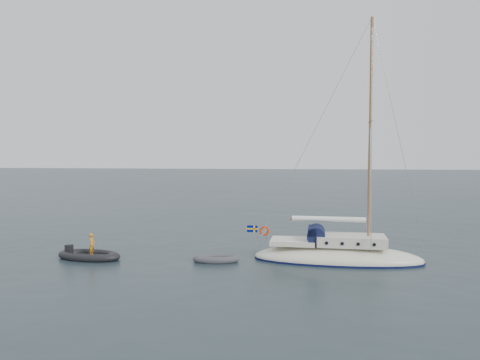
# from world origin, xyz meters

# --- Properties ---
(ground) EXTENTS (300.00, 300.00, 0.00)m
(ground) POSITION_xyz_m (0.00, 0.00, 0.00)
(ground) COLOR black
(ground) RESTS_ON ground
(sailboat) EXTENTS (10.66, 3.19, 15.18)m
(sailboat) POSITION_xyz_m (3.58, -1.80, 1.15)
(sailboat) COLOR beige
(sailboat) RESTS_ON ground
(dinghy) EXTENTS (2.83, 1.28, 0.41)m
(dinghy) POSITION_xyz_m (-3.74, -2.67, 0.18)
(dinghy) COLOR #46464A
(dinghy) RESTS_ON ground
(rib) EXTENTS (4.22, 1.92, 1.64)m
(rib) POSITION_xyz_m (-11.74, -2.77, 0.26)
(rib) COLOR black
(rib) RESTS_ON ground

